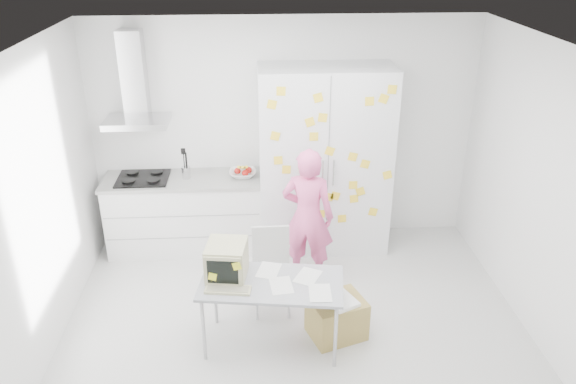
{
  "coord_description": "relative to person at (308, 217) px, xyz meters",
  "views": [
    {
      "loc": [
        -0.34,
        -4.3,
        3.56
      ],
      "look_at": [
        -0.03,
        0.75,
        1.16
      ],
      "focal_mm": 35.0,
      "sensor_mm": 36.0,
      "label": 1
    }
  ],
  "objects": [
    {
      "name": "floor",
      "position": [
        -0.19,
        -0.95,
        -0.78
      ],
      "size": [
        4.5,
        4.0,
        0.02
      ],
      "primitive_type": "cube",
      "color": "silver",
      "rests_on": "ground"
    },
    {
      "name": "walls",
      "position": [
        -0.19,
        -0.23,
        0.58
      ],
      "size": [
        4.52,
        4.01,
        2.7
      ],
      "color": "white",
      "rests_on": "ground"
    },
    {
      "name": "ceiling",
      "position": [
        -0.19,
        -0.95,
        1.93
      ],
      "size": [
        4.5,
        4.0,
        0.02
      ],
      "primitive_type": "cube",
      "color": "white",
      "rests_on": "walls"
    },
    {
      "name": "counter_run",
      "position": [
        -1.39,
        0.75,
        -0.3
      ],
      "size": [
        1.84,
        0.63,
        1.28
      ],
      "color": "white",
      "rests_on": "ground"
    },
    {
      "name": "range_hood",
      "position": [
        -1.84,
        0.89,
        1.19
      ],
      "size": [
        0.7,
        0.48,
        1.01
      ],
      "color": "silver",
      "rests_on": "walls"
    },
    {
      "name": "tall_cabinet",
      "position": [
        0.26,
        0.73,
        0.33
      ],
      "size": [
        1.5,
        0.68,
        2.2
      ],
      "color": "silver",
      "rests_on": "ground"
    },
    {
      "name": "person",
      "position": [
        0.0,
        0.0,
        0.0
      ],
      "size": [
        0.64,
        0.51,
        1.54
      ],
      "primitive_type": "imported",
      "rotation": [
        0.0,
        0.0,
        2.85
      ],
      "color": "pink",
      "rests_on": "ground"
    },
    {
      "name": "desk",
      "position": [
        -0.68,
        -1.0,
        0.0
      ],
      "size": [
        1.35,
        0.81,
        1.02
      ],
      "rotation": [
        0.0,
        0.0,
        -0.14
      ],
      "color": "#92959B",
      "rests_on": "ground"
    },
    {
      "name": "chair",
      "position": [
        -0.41,
        -0.48,
        -0.28
      ],
      "size": [
        0.4,
        0.4,
        0.87
      ],
      "rotation": [
        0.0,
        0.0,
        0.02
      ],
      "color": "#B6B6B4",
      "rests_on": "ground"
    },
    {
      "name": "cardboard_box",
      "position": [
        0.19,
        -0.99,
        -0.56
      ],
      "size": [
        0.6,
        0.54,
        0.44
      ],
      "rotation": [
        0.0,
        0.0,
        0.33
      ],
      "color": "#A58E47",
      "rests_on": "ground"
    }
  ]
}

